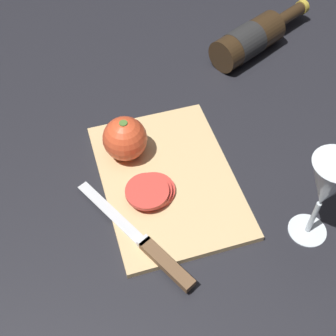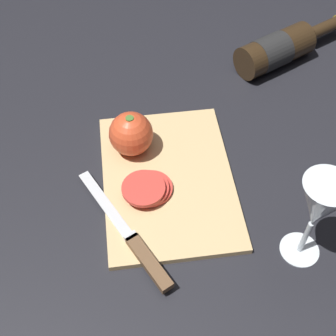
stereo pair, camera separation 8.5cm
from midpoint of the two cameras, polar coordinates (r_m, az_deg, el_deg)
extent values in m
plane|color=black|center=(0.85, 4.10, -5.48)|extent=(3.00, 3.00, 0.00)
cube|color=tan|center=(0.88, 2.76, -1.64)|extent=(0.34, 0.24, 0.01)
cylinder|color=#332314|center=(1.14, 15.07, 13.56)|extent=(0.15, 0.20, 0.08)
cone|color=#332314|center=(1.20, 18.70, 14.94)|extent=(0.08, 0.05, 0.07)
cylinder|color=#332314|center=(1.24, 20.48, 15.60)|extent=(0.06, 0.09, 0.03)
cylinder|color=black|center=(1.13, 14.52, 13.34)|extent=(0.10, 0.10, 0.08)
cylinder|color=silver|center=(0.85, 18.56, -9.60)|extent=(0.07, 0.07, 0.00)
cylinder|color=silver|center=(0.81, 19.33, -8.14)|extent=(0.01, 0.01, 0.08)
cone|color=silver|center=(0.74, 21.20, -4.50)|extent=(0.07, 0.07, 0.10)
cone|color=#DBCC84|center=(0.76, 20.62, -5.63)|extent=(0.03, 0.03, 0.05)
sphere|color=#DB4C28|center=(0.89, -1.81, 4.02)|extent=(0.09, 0.09, 0.09)
cylinder|color=#47702D|center=(0.86, -1.87, 5.79)|extent=(0.02, 0.02, 0.01)
cube|color=silver|center=(0.84, -4.73, -4.67)|extent=(0.16, 0.10, 0.00)
cube|color=silver|center=(0.80, -1.48, -8.68)|extent=(0.02, 0.03, 0.01)
cube|color=brown|center=(0.78, 0.86, -11.66)|extent=(0.11, 0.07, 0.01)
cylinder|color=#D63D33|center=(0.86, 0.77, -2.69)|extent=(0.08, 0.08, 0.01)
cylinder|color=#D63D33|center=(0.85, 0.33, -2.69)|extent=(0.08, 0.08, 0.01)
cylinder|color=#D63D33|center=(0.84, -0.11, -2.69)|extent=(0.08, 0.08, 0.01)
camera|label=1|loc=(0.04, -87.13, 3.65)|focal=50.00mm
camera|label=2|loc=(0.04, 92.87, -3.65)|focal=50.00mm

